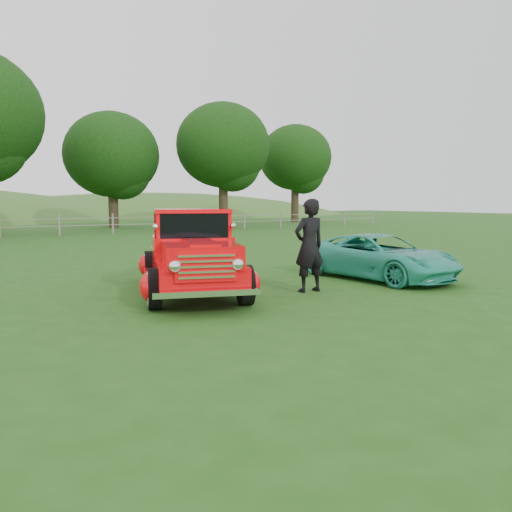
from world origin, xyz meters
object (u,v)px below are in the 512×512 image
tree_near_east (112,155)px  teal_sedan (380,257)px  man (309,246)px  tree_mid_east (223,146)px  red_pickup (192,256)px  tree_far_east (295,158)px

tree_near_east → teal_sedan: bearing=-92.1°
man → tree_near_east: bearing=-95.9°
tree_mid_east → red_pickup: bearing=-119.0°
tree_far_east → tree_mid_east: bearing=-161.6°
red_pickup → man: man is taller
teal_sedan → man: size_ratio=2.02×
red_pickup → tree_near_east: bearing=95.7°
red_pickup → teal_sedan: (4.78, -0.71, -0.24)m
tree_near_east → man: tree_near_east is taller
tree_mid_east → teal_sedan: tree_mid_east is taller
tree_far_east → teal_sedan: tree_far_east is taller
tree_far_east → man: bearing=-125.3°
tree_near_east → red_pickup: (-5.82, -26.95, -4.45)m
tree_near_east → man: size_ratio=4.18×
teal_sedan → man: man is taller
tree_mid_east → red_pickup: (-13.82, -24.95, -5.38)m
tree_near_east → tree_mid_east: bearing=-14.0°
tree_far_east → red_pickup: size_ratio=1.68×
tree_mid_east → man: size_ratio=4.74×
tree_near_east → teal_sedan: size_ratio=2.07×
man → red_pickup: bearing=-27.3°
tree_near_east → man: (-3.62, -28.15, -4.25)m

